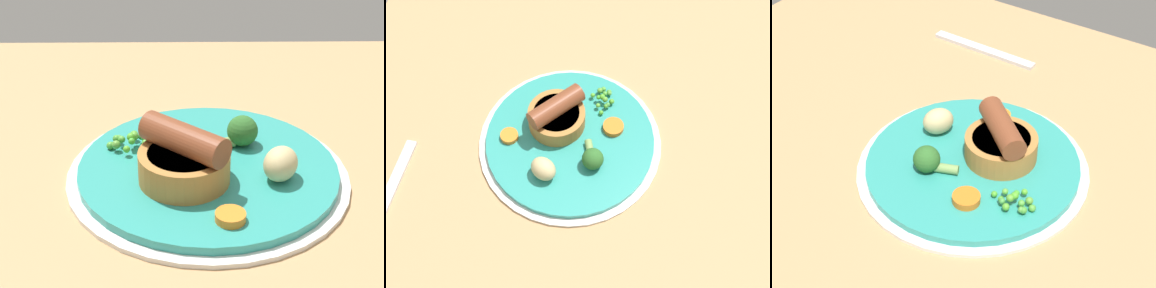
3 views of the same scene
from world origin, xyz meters
TOP-DOWN VIEW (x-y plane):
  - dining_table at (0.00, 0.00)cm, footprint 110.00×80.00cm
  - dinner_plate at (-1.06, -0.85)cm, footprint 28.92×28.92cm
  - sausage_pudding at (1.37, 1.81)cm, footprint 9.04×9.04cm
  - pea_pile at (7.26, -4.73)cm, footprint 5.54×4.06cm
  - broccoli_floret_near at (-4.67, -5.11)cm, footprint 5.52×3.63cm
  - potato_chunk_0 at (-8.06, 1.68)cm, footprint 4.86×5.18cm
  - carrot_slice_0 at (-2.76, 8.55)cm, footprint 3.59×3.59cm
  - carrot_slice_2 at (2.16, -7.20)cm, footprint 3.88×3.88cm

SIDE VIEW (x-z plane):
  - dining_table at x=0.00cm, z-range 0.00..3.00cm
  - dinner_plate at x=-1.06cm, z-range 2.87..4.27cm
  - carrot_slice_0 at x=-2.76cm, z-range 4.40..5.22cm
  - carrot_slice_2 at x=2.16cm, z-range 4.40..5.34cm
  - pea_pile at x=7.26cm, z-range 4.36..6.18cm
  - broccoli_floret_near at x=-4.67cm, z-range 4.30..7.63cm
  - potato_chunk_0 at x=-8.06cm, z-range 4.40..7.82cm
  - sausage_pudding at x=1.37cm, z-range 3.68..9.80cm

